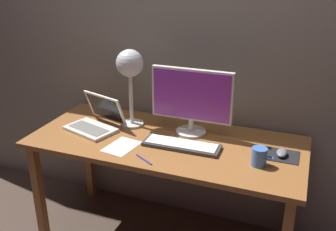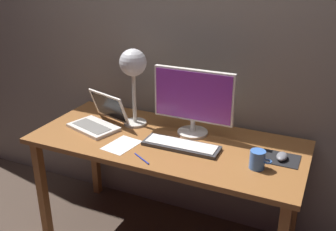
{
  "view_description": "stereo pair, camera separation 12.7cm",
  "coord_description": "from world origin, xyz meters",
  "px_view_note": "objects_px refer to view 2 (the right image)",
  "views": [
    {
      "loc": [
        0.74,
        -1.89,
        1.74
      ],
      "look_at": [
        0.03,
        -0.05,
        0.92
      ],
      "focal_mm": 41.09,
      "sensor_mm": 36.0,
      "label": 1
    },
    {
      "loc": [
        0.85,
        -1.84,
        1.74
      ],
      "look_at": [
        0.03,
        -0.05,
        0.92
      ],
      "focal_mm": 41.09,
      "sensor_mm": 36.0,
      "label": 2
    }
  ],
  "objects_px": {
    "coffee_mug": "(258,160)",
    "pen": "(142,159)",
    "desk_lamp": "(133,68)",
    "monitor": "(193,99)",
    "keyboard_main": "(181,145)",
    "laptop": "(101,117)",
    "mouse": "(282,156)"
  },
  "relations": [
    {
      "from": "coffee_mug",
      "to": "pen",
      "type": "distance_m",
      "value": 0.6
    },
    {
      "from": "desk_lamp",
      "to": "pen",
      "type": "distance_m",
      "value": 0.6
    },
    {
      "from": "monitor",
      "to": "keyboard_main",
      "type": "height_order",
      "value": "monitor"
    },
    {
      "from": "keyboard_main",
      "to": "coffee_mug",
      "type": "relative_size",
      "value": 3.89
    },
    {
      "from": "pen",
      "to": "laptop",
      "type": "bearing_deg",
      "value": 147.69
    },
    {
      "from": "monitor",
      "to": "coffee_mug",
      "type": "relative_size",
      "value": 4.34
    },
    {
      "from": "mouse",
      "to": "coffee_mug",
      "type": "xyz_separation_m",
      "value": [
        -0.1,
        -0.14,
        0.03
      ]
    },
    {
      "from": "pen",
      "to": "desk_lamp",
      "type": "bearing_deg",
      "value": 123.41
    },
    {
      "from": "mouse",
      "to": "pen",
      "type": "height_order",
      "value": "mouse"
    },
    {
      "from": "monitor",
      "to": "desk_lamp",
      "type": "distance_m",
      "value": 0.42
    },
    {
      "from": "laptop",
      "to": "pen",
      "type": "bearing_deg",
      "value": -32.31
    },
    {
      "from": "pen",
      "to": "keyboard_main",
      "type": "bearing_deg",
      "value": 57.46
    },
    {
      "from": "monitor",
      "to": "mouse",
      "type": "relative_size",
      "value": 5.14
    },
    {
      "from": "keyboard_main",
      "to": "pen",
      "type": "relative_size",
      "value": 3.15
    },
    {
      "from": "desk_lamp",
      "to": "mouse",
      "type": "relative_size",
      "value": 5.09
    },
    {
      "from": "monitor",
      "to": "coffee_mug",
      "type": "xyz_separation_m",
      "value": [
        0.45,
        -0.25,
        -0.17
      ]
    },
    {
      "from": "laptop",
      "to": "coffee_mug",
      "type": "height_order",
      "value": "laptop"
    },
    {
      "from": "keyboard_main",
      "to": "desk_lamp",
      "type": "bearing_deg",
      "value": 155.72
    },
    {
      "from": "mouse",
      "to": "desk_lamp",
      "type": "bearing_deg",
      "value": 174.6
    },
    {
      "from": "laptop",
      "to": "keyboard_main",
      "type": "bearing_deg",
      "value": -6.38
    },
    {
      "from": "monitor",
      "to": "pen",
      "type": "distance_m",
      "value": 0.48
    },
    {
      "from": "laptop",
      "to": "pen",
      "type": "xyz_separation_m",
      "value": [
        0.44,
        -0.28,
        -0.05
      ]
    },
    {
      "from": "coffee_mug",
      "to": "keyboard_main",
      "type": "bearing_deg",
      "value": 173.41
    },
    {
      "from": "coffee_mug",
      "to": "desk_lamp",
      "type": "bearing_deg",
      "value": 164.63
    },
    {
      "from": "coffee_mug",
      "to": "mouse",
      "type": "bearing_deg",
      "value": 54.77
    },
    {
      "from": "monitor",
      "to": "laptop",
      "type": "distance_m",
      "value": 0.61
    },
    {
      "from": "keyboard_main",
      "to": "pen",
      "type": "distance_m",
      "value": 0.26
    },
    {
      "from": "keyboard_main",
      "to": "laptop",
      "type": "xyz_separation_m",
      "value": [
        -0.58,
        0.06,
        0.05
      ]
    },
    {
      "from": "laptop",
      "to": "desk_lamp",
      "type": "relative_size",
      "value": 0.76
    },
    {
      "from": "keyboard_main",
      "to": "mouse",
      "type": "bearing_deg",
      "value": 9.53
    },
    {
      "from": "coffee_mug",
      "to": "pen",
      "type": "height_order",
      "value": "coffee_mug"
    },
    {
      "from": "desk_lamp",
      "to": "coffee_mug",
      "type": "xyz_separation_m",
      "value": [
        0.84,
        -0.23,
        -0.32
      ]
    }
  ]
}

